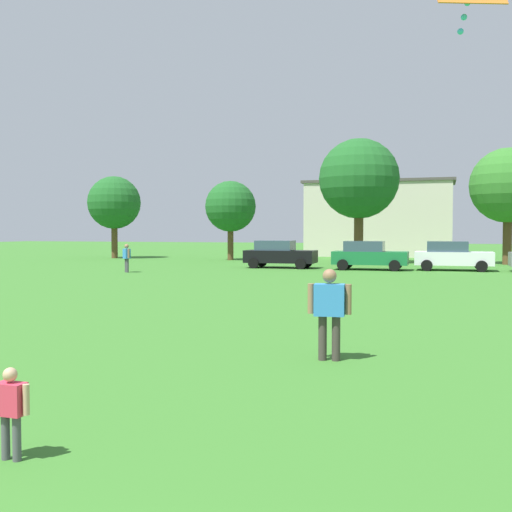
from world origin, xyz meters
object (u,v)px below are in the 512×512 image
Objects in this scene: child_kite_flyer at (11,405)px; parked_car_white_2 at (452,256)px; tree_left at (230,207)px; tree_far_left at (114,203)px; parked_car_green_1 at (369,255)px; bystander_near_trees at (127,256)px; tree_right at (359,179)px; parked_car_black_0 at (279,254)px; adult_bystander at (329,306)px; tree_far_right at (508,186)px.

parked_car_white_2 reaches higher than child_kite_flyer.
tree_far_left is at bearing 178.38° from tree_left.
bystander_near_trees is at bearing -153.99° from parked_car_green_1.
tree_right is at bearing -87.74° from bystander_near_trees.
parked_car_black_0 is 10.13m from parked_car_white_2.
adult_bystander is 24.43m from bystander_near_trees.
parked_car_white_2 is at bearing 9.17° from parked_car_green_1.
parked_car_white_2 is 28.03m from tree_far_left.
tree_left is (0.82, 14.89, 3.20)m from bystander_near_trees.
tree_right reaches higher than tree_left.
adult_bystander is 0.21× the size of tree_far_right.
tree_far_right is at bearing -103.40° from bystander_near_trees.
bystander_near_trees is 17.81m from tree_right.
tree_far_left reaches higher than bystander_near_trees.
parked_car_green_1 is 8.84m from tree_right.
tree_right is at bearing -173.17° from tree_far_right.
tree_far_left is (-24.12, 34.69, 3.59)m from adult_bystander.
parked_car_white_2 is 9.47m from tree_far_right.
tree_right is (-3.80, 32.71, 4.90)m from adult_bystander.
bystander_near_trees is 18.23m from tree_far_left.
tree_far_left is (-9.42, 15.17, 3.63)m from bystander_near_trees.
tree_right is (20.32, -1.98, 1.31)m from tree_far_left.
parked_car_black_0 is 18.98m from tree_far_left.
tree_far_right reaches higher than tree_far_left.
parked_car_black_0 is 1.00× the size of parked_car_green_1.
adult_bystander is at bearing -95.17° from parked_car_white_2.
child_kite_flyer is 40.67m from tree_far_right.
tree_right is (10.08, -1.70, 1.74)m from tree_left.
adult_bystander is 0.24× the size of tree_far_left.
bystander_near_trees is 0.36× the size of parked_car_green_1.
parked_car_black_0 is at bearing -95.84° from bystander_near_trees.
child_kite_flyer is at bearing -73.77° from tree_left.
tree_far_right is (5.99, 33.88, 4.32)m from adult_bystander.
parked_car_green_1 reaches higher than child_kite_flyer.
tree_left is 0.70× the size of tree_right.
adult_bystander is at bearing -68.03° from tree_left.
child_kite_flyer is at bearing -98.17° from parked_car_white_2.
parked_car_black_0 is at bearing -28.32° from tree_far_left.
tree_far_right is at bearing 45.15° from parked_car_green_1.
parked_car_green_1 is (12.43, 6.06, -0.07)m from bystander_near_trees.
parked_car_green_1 and parked_car_white_2 have the same top height.
adult_bystander reaches higher than bystander_near_trees.
parked_car_white_2 is (2.38, 26.33, -0.11)m from adult_bystander.
adult_bystander is at bearing -73.35° from parked_car_black_0.
child_kite_flyer is at bearing -80.07° from parked_car_black_0.
tree_far_right is at bearing 6.83° from tree_right.
adult_bystander is 26.99m from parked_car_black_0.
parked_car_green_1 is at bearing -37.23° from tree_left.
tree_left is (-6.14, 8.54, 3.27)m from parked_car_black_0.
tree_right is (10.90, 13.19, 4.94)m from bystander_near_trees.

